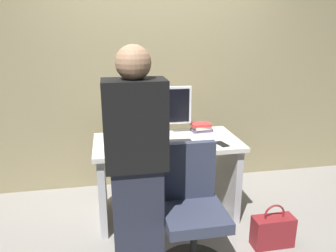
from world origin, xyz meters
TOP-DOWN VIEW (x-y plane):
  - ground_plane at (0.00, 0.00)m, footprint 9.00×9.00m
  - wall_back at (0.00, 0.78)m, footprint 6.40×0.10m
  - desk at (0.00, 0.00)m, footprint 1.32×0.67m
  - office_chair at (0.05, -0.73)m, footprint 0.52×0.52m
  - person_at_desk at (-0.35, -0.75)m, footprint 0.40×0.24m
  - monitor at (0.00, 0.20)m, footprint 0.54×0.15m
  - keyboard at (-0.01, -0.10)m, footprint 0.44×0.16m
  - mouse at (0.28, -0.11)m, footprint 0.06×0.10m
  - cup_near_keyboard at (-0.40, -0.10)m, footprint 0.06×0.06m
  - book_stack at (0.38, 0.20)m, footprint 0.21×0.15m
  - cell_phone at (0.45, -0.20)m, footprint 0.10×0.16m
  - handbag at (0.77, -0.63)m, footprint 0.34×0.14m

SIDE VIEW (x-z plane):
  - ground_plane at x=0.00m, z-range 0.00..0.00m
  - handbag at x=0.77m, z-range -0.05..0.33m
  - office_chair at x=0.05m, z-range -0.04..0.90m
  - desk at x=0.00m, z-range 0.14..0.89m
  - cell_phone at x=0.45m, z-range 0.76..0.76m
  - keyboard at x=-0.01m, z-range 0.76..0.78m
  - mouse at x=0.28m, z-range 0.76..0.79m
  - book_stack at x=0.38m, z-range 0.76..0.84m
  - cup_near_keyboard at x=-0.40m, z-range 0.76..0.86m
  - person_at_desk at x=-0.35m, z-range 0.02..1.66m
  - monitor at x=0.00m, z-range 0.79..1.24m
  - wall_back at x=0.00m, z-range 0.00..3.00m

